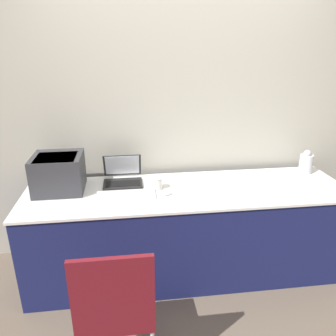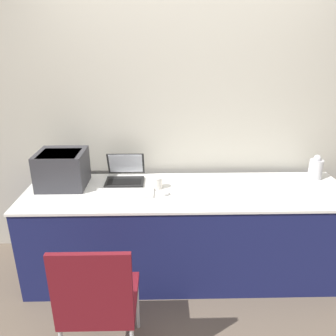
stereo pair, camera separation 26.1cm
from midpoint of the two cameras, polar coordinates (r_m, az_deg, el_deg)
ground_plane at (r=2.79m, az=1.68°, el=-21.68°), size 14.00×14.00×0.00m
wall_back at (r=2.94m, az=-0.61°, el=9.32°), size 8.00×0.05×2.60m
table at (r=2.84m, az=0.61°, el=-10.95°), size 2.62×0.74×0.78m
printer at (r=2.77m, az=-21.14°, el=-0.68°), size 0.38×0.36×0.29m
laptop_left at (r=2.82m, az=-10.54°, el=-1.59°), size 0.32×0.31×0.22m
external_keyboard at (r=2.58m, az=-10.22°, el=-4.77°), size 0.45×0.17×0.02m
coffee_cup at (r=2.65m, az=-4.73°, el=-2.72°), size 0.09×0.09×0.10m
mouse at (r=2.56m, az=-3.08°, el=-4.47°), size 0.07×0.04×0.03m
metal_pitcher at (r=3.17m, az=20.78°, el=0.80°), size 0.12×0.12×0.22m
chair at (r=2.03m, az=-13.12°, el=-22.01°), size 0.43×0.44×0.92m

